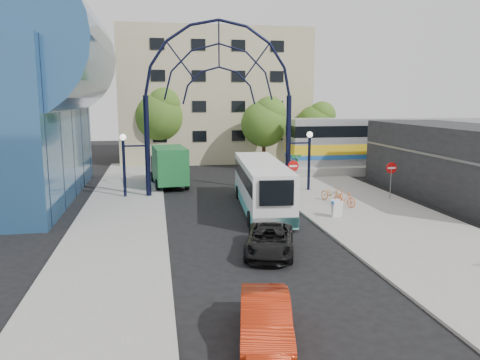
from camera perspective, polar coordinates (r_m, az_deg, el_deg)
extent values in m
plane|color=black|center=(20.21, 3.05, -9.73)|extent=(120.00, 120.00, 0.00)
cube|color=gray|center=(26.58, 18.09, -5.25)|extent=(8.00, 56.00, 0.12)
cube|color=gray|center=(25.50, -14.62, -5.71)|extent=(5.00, 50.00, 0.12)
cylinder|color=black|center=(32.68, -11.23, 3.95)|extent=(0.36, 0.36, 7.00)
cylinder|color=black|center=(34.01, 5.90, 4.32)|extent=(0.36, 0.36, 7.00)
cylinder|color=black|center=(32.93, -13.93, 1.26)|extent=(0.20, 0.20, 4.00)
cylinder|color=black|center=(34.66, 8.40, 1.87)|extent=(0.20, 0.20, 4.00)
sphere|color=white|center=(32.69, -14.09, 5.08)|extent=(0.44, 0.44, 0.44)
sphere|color=white|center=(34.43, 8.50, 5.50)|extent=(0.44, 0.44, 0.44)
cylinder|color=slate|center=(32.36, 6.47, -0.05)|extent=(0.06, 0.06, 2.20)
cylinder|color=red|center=(32.20, 6.51, 1.70)|extent=(0.80, 0.04, 0.80)
cube|color=white|center=(32.17, 6.52, 1.69)|extent=(0.55, 0.02, 0.12)
cylinder|color=slate|center=(32.89, 17.89, -0.31)|extent=(0.06, 0.06, 2.20)
cylinder|color=red|center=(32.74, 17.98, 1.41)|extent=(0.76, 0.04, 0.76)
cube|color=white|center=(32.71, 18.01, 1.40)|extent=(0.55, 0.02, 0.12)
cylinder|color=slate|center=(32.99, 6.85, 0.66)|extent=(0.05, 0.05, 2.80)
cube|color=#146626|center=(32.81, 6.90, 2.90)|extent=(0.70, 0.03, 0.18)
cube|color=#146626|center=(32.84, 6.89, 2.47)|extent=(0.03, 0.70, 0.18)
cube|color=white|center=(27.01, 11.85, -3.50)|extent=(0.55, 0.26, 0.99)
cube|color=white|center=(27.33, 11.58, -3.34)|extent=(0.55, 0.26, 0.99)
cube|color=#1E59A5|center=(27.10, 11.74, -2.74)|extent=(0.55, 0.42, 0.14)
cylinder|color=#29527F|center=(34.50, -23.68, 14.45)|extent=(9.00, 16.00, 9.00)
cube|color=black|center=(35.33, 25.18, 2.00)|extent=(6.00, 16.00, 5.00)
cube|color=tan|center=(53.90, -3.46, 10.13)|extent=(20.00, 12.00, 14.00)
cube|color=gray|center=(47.73, 20.65, 1.59)|extent=(32.00, 5.00, 0.80)
cube|color=#B7B7BC|center=(47.46, 20.83, 4.58)|extent=(25.00, 3.00, 4.20)
cube|color=gold|center=(47.52, 20.79, 3.86)|extent=(25.10, 3.05, 0.90)
cube|color=black|center=(47.39, 20.90, 5.78)|extent=(25.05, 3.05, 1.00)
cube|color=#1E59A5|center=(47.59, 20.73, 3.02)|extent=(25.10, 3.05, 0.35)
cylinder|color=#382314|center=(46.05, 2.91, 3.01)|extent=(0.36, 0.36, 2.52)
sphere|color=#295717|center=(45.78, 2.95, 6.84)|extent=(4.48, 4.48, 4.48)
sphere|color=#295717|center=(45.56, 3.66, 8.23)|extent=(3.08, 3.08, 3.08)
cylinder|color=#382314|center=(48.81, -9.71, 3.49)|extent=(0.36, 0.36, 2.88)
sphere|color=#295717|center=(48.55, -9.83, 7.62)|extent=(5.12, 5.12, 5.12)
sphere|color=#295717|center=(48.22, -9.27, 9.14)|extent=(3.52, 3.52, 3.52)
cylinder|color=#382314|center=(49.65, 9.15, 3.30)|extent=(0.36, 0.36, 2.34)
sphere|color=#295717|center=(49.40, 9.24, 6.59)|extent=(4.16, 4.16, 4.16)
sphere|color=#295717|center=(49.24, 9.95, 7.77)|extent=(2.86, 2.86, 2.86)
cube|color=silver|center=(28.75, 2.64, -0.45)|extent=(3.26, 10.82, 2.69)
cube|color=#51B5B2|center=(28.97, 2.62, -2.61)|extent=(3.29, 10.82, 0.65)
cube|color=black|center=(28.65, 2.65, 0.65)|extent=(3.29, 10.61, 0.83)
cube|color=black|center=(23.42, 4.48, -1.59)|extent=(1.75, 0.28, 1.30)
cube|color=black|center=(33.93, 1.40, 0.92)|extent=(2.23, 0.36, 1.48)
cylinder|color=black|center=(32.06, -0.24, -1.49)|extent=(0.33, 0.91, 0.89)
cylinder|color=black|center=(32.35, 3.84, -1.41)|extent=(0.33, 0.91, 0.89)
cylinder|color=black|center=(25.04, 1.25, -4.76)|extent=(0.33, 0.91, 0.89)
cylinder|color=black|center=(25.40, 6.44, -4.61)|extent=(0.33, 0.91, 0.89)
cube|color=black|center=(38.94, -9.05, 1.32)|extent=(2.40, 2.49, 2.10)
cube|color=black|center=(40.01, -9.26, 2.16)|extent=(1.91, 0.28, 0.95)
cube|color=#1B6830|center=(36.02, -8.54, 1.87)|extent=(2.69, 4.58, 2.67)
cylinder|color=black|center=(38.64, -10.59, 0.32)|extent=(0.33, 0.93, 0.92)
cylinder|color=black|center=(38.89, -7.37, 0.47)|extent=(0.33, 0.93, 0.92)
cylinder|color=black|center=(35.00, -10.03, -0.66)|extent=(0.33, 0.93, 0.92)
cylinder|color=black|center=(35.27, -6.49, -0.49)|extent=(0.33, 0.93, 0.92)
imported|color=black|center=(20.84, 3.64, -7.32)|extent=(3.22, 4.87, 1.24)
imported|color=#A3210A|center=(13.72, 3.13, -16.65)|extent=(2.13, 4.20, 1.32)
imported|color=orange|center=(31.35, 11.10, -1.67)|extent=(1.38, 1.90, 0.95)
imported|color=orange|center=(29.91, 12.64, -2.24)|extent=(1.24, 1.66, 0.99)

